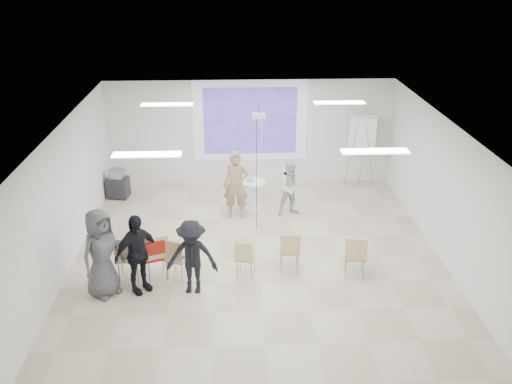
{
  "coord_description": "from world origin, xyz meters",
  "views": [
    {
      "loc": [
        -0.52,
        -10.93,
        6.23
      ],
      "look_at": [
        0.0,
        0.8,
        1.25
      ],
      "focal_mm": 40.0,
      "sensor_mm": 36.0,
      "label": 1
    }
  ],
  "objects_px": {
    "chair_far_left": "(128,255)",
    "laptop": "(178,256)",
    "chair_left_inner": "(176,256)",
    "chair_right_far": "(355,254)",
    "audience_left": "(136,249)",
    "chair_left_mid": "(156,253)",
    "audience_mid": "(192,252)",
    "chair_right_inner": "(290,249)",
    "av_cart": "(118,185)",
    "pedestal_table": "(253,194)",
    "player_right": "(292,184)",
    "player_left": "(236,181)",
    "flipchart_easel": "(363,135)",
    "audience_outer": "(101,248)",
    "chair_center": "(245,256)"
  },
  "relations": [
    {
      "from": "flipchart_easel",
      "to": "player_right",
      "type": "bearing_deg",
      "value": -116.09
    },
    {
      "from": "chair_right_inner",
      "to": "chair_right_far",
      "type": "relative_size",
      "value": 0.96
    },
    {
      "from": "player_right",
      "to": "chair_left_inner",
      "type": "relative_size",
      "value": 1.76
    },
    {
      "from": "player_right",
      "to": "av_cart",
      "type": "distance_m",
      "value": 4.79
    },
    {
      "from": "audience_left",
      "to": "audience_outer",
      "type": "height_order",
      "value": "audience_outer"
    },
    {
      "from": "player_left",
      "to": "audience_outer",
      "type": "distance_m",
      "value": 4.29
    },
    {
      "from": "chair_right_inner",
      "to": "laptop",
      "type": "bearing_deg",
      "value": -174.31
    },
    {
      "from": "chair_left_mid",
      "to": "laptop",
      "type": "bearing_deg",
      "value": -12.31
    },
    {
      "from": "flipchart_easel",
      "to": "player_left",
      "type": "bearing_deg",
      "value": -127.75
    },
    {
      "from": "audience_left",
      "to": "flipchart_easel",
      "type": "relative_size",
      "value": 0.92
    },
    {
      "from": "chair_left_mid",
      "to": "pedestal_table",
      "type": "bearing_deg",
      "value": 37.24
    },
    {
      "from": "player_right",
      "to": "chair_right_far",
      "type": "distance_m",
      "value": 3.32
    },
    {
      "from": "pedestal_table",
      "to": "chair_right_far",
      "type": "xyz_separation_m",
      "value": [
        1.94,
        -3.47,
        0.11
      ]
    },
    {
      "from": "chair_far_left",
      "to": "laptop",
      "type": "distance_m",
      "value": 1.0
    },
    {
      "from": "chair_right_inner",
      "to": "av_cart",
      "type": "relative_size",
      "value": 1.09
    },
    {
      "from": "player_right",
      "to": "audience_mid",
      "type": "bearing_deg",
      "value": -137.61
    },
    {
      "from": "player_left",
      "to": "chair_right_inner",
      "type": "height_order",
      "value": "player_left"
    },
    {
      "from": "player_right",
      "to": "audience_left",
      "type": "height_order",
      "value": "audience_left"
    },
    {
      "from": "audience_mid",
      "to": "chair_right_inner",
      "type": "bearing_deg",
      "value": 25.01
    },
    {
      "from": "chair_right_far",
      "to": "chair_center",
      "type": "bearing_deg",
      "value": -174.41
    },
    {
      "from": "audience_left",
      "to": "chair_right_far",
      "type": "bearing_deg",
      "value": -36.8
    },
    {
      "from": "laptop",
      "to": "player_right",
      "type": "bearing_deg",
      "value": -108.98
    },
    {
      "from": "chair_right_far",
      "to": "pedestal_table",
      "type": "bearing_deg",
      "value": 128.7
    },
    {
      "from": "pedestal_table",
      "to": "player_left",
      "type": "height_order",
      "value": "player_left"
    },
    {
      "from": "chair_left_inner",
      "to": "chair_right_far",
      "type": "bearing_deg",
      "value": 21.14
    },
    {
      "from": "chair_far_left",
      "to": "laptop",
      "type": "bearing_deg",
      "value": 4.02
    },
    {
      "from": "player_left",
      "to": "chair_center",
      "type": "bearing_deg",
      "value": -83.83
    },
    {
      "from": "av_cart",
      "to": "laptop",
      "type": "bearing_deg",
      "value": -55.18
    },
    {
      "from": "chair_center",
      "to": "player_right",
      "type": "bearing_deg",
      "value": 81.5
    },
    {
      "from": "chair_far_left",
      "to": "laptop",
      "type": "relative_size",
      "value": 2.96
    },
    {
      "from": "chair_left_inner",
      "to": "chair_center",
      "type": "relative_size",
      "value": 1.13
    },
    {
      "from": "chair_left_inner",
      "to": "chair_right_far",
      "type": "relative_size",
      "value": 0.98
    },
    {
      "from": "audience_left",
      "to": "laptop",
      "type": "bearing_deg",
      "value": -7.36
    },
    {
      "from": "audience_left",
      "to": "pedestal_table",
      "type": "bearing_deg",
      "value": 16.83
    },
    {
      "from": "player_left",
      "to": "audience_mid",
      "type": "bearing_deg",
      "value": -101.4
    },
    {
      "from": "chair_left_mid",
      "to": "chair_right_far",
      "type": "distance_m",
      "value": 4.04
    },
    {
      "from": "audience_outer",
      "to": "audience_mid",
      "type": "bearing_deg",
      "value": -50.04
    },
    {
      "from": "chair_right_far",
      "to": "audience_left",
      "type": "height_order",
      "value": "audience_left"
    },
    {
      "from": "player_right",
      "to": "chair_far_left",
      "type": "xyz_separation_m",
      "value": [
        -3.62,
        -3.05,
        -0.22
      ]
    },
    {
      "from": "chair_far_left",
      "to": "audience_outer",
      "type": "xyz_separation_m",
      "value": [
        -0.4,
        -0.47,
        0.42
      ]
    },
    {
      "from": "audience_mid",
      "to": "audience_left",
      "type": "bearing_deg",
      "value": -178.27
    },
    {
      "from": "chair_right_far",
      "to": "audience_mid",
      "type": "xyz_separation_m",
      "value": [
        -3.28,
        -0.36,
        0.32
      ]
    },
    {
      "from": "chair_left_inner",
      "to": "laptop",
      "type": "height_order",
      "value": "chair_left_inner"
    },
    {
      "from": "chair_right_far",
      "to": "audience_left",
      "type": "bearing_deg",
      "value": -166.75
    },
    {
      "from": "chair_right_inner",
      "to": "audience_outer",
      "type": "bearing_deg",
      "value": -167.1
    },
    {
      "from": "chair_left_mid",
      "to": "audience_mid",
      "type": "height_order",
      "value": "audience_mid"
    },
    {
      "from": "player_left",
      "to": "flipchart_easel",
      "type": "xyz_separation_m",
      "value": [
        3.56,
        1.99,
        0.52
      ]
    },
    {
      "from": "audience_left",
      "to": "audience_mid",
      "type": "relative_size",
      "value": 1.08
    },
    {
      "from": "chair_right_far",
      "to": "audience_mid",
      "type": "relative_size",
      "value": 0.53
    },
    {
      "from": "chair_right_far",
      "to": "chair_right_inner",
      "type": "bearing_deg",
      "value": 175.46
    }
  ]
}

